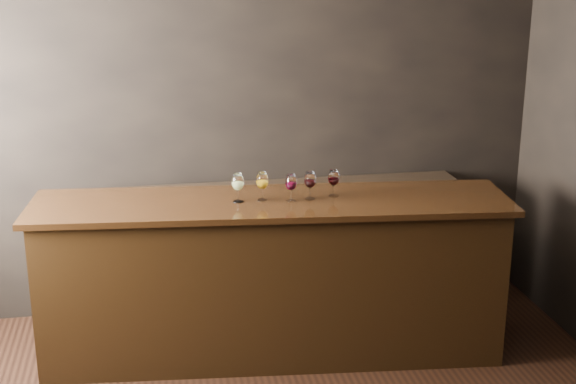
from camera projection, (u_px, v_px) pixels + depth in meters
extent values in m
cube|color=black|center=(206.00, 129.00, 5.89)|extent=(5.00, 0.02, 2.80)
cube|color=black|center=(272.00, 281.00, 5.39)|extent=(3.08, 0.95, 1.06)
cube|color=black|center=(272.00, 203.00, 5.23)|extent=(3.19, 1.03, 0.04)
cube|color=black|center=(277.00, 250.00, 6.04)|extent=(2.76, 0.40, 0.99)
cylinder|color=white|center=(238.00, 201.00, 5.19)|extent=(0.07, 0.07, 0.00)
cylinder|color=white|center=(238.00, 196.00, 5.18)|extent=(0.01, 0.01, 0.07)
ellipsoid|color=white|center=(238.00, 182.00, 5.15)|extent=(0.08, 0.08, 0.11)
cylinder|color=white|center=(238.00, 174.00, 5.14)|extent=(0.06, 0.06, 0.01)
ellipsoid|color=#CED06F|center=(238.00, 185.00, 5.16)|extent=(0.06, 0.06, 0.05)
cylinder|color=white|center=(262.00, 200.00, 5.22)|extent=(0.07, 0.07, 0.00)
cylinder|color=white|center=(262.00, 194.00, 5.21)|extent=(0.01, 0.01, 0.07)
ellipsoid|color=white|center=(262.00, 181.00, 5.18)|extent=(0.08, 0.08, 0.11)
cylinder|color=white|center=(262.00, 173.00, 5.17)|extent=(0.06, 0.06, 0.01)
ellipsoid|color=orange|center=(262.00, 183.00, 5.19)|extent=(0.06, 0.06, 0.05)
cylinder|color=white|center=(291.00, 201.00, 5.21)|extent=(0.06, 0.06, 0.00)
cylinder|color=white|center=(291.00, 195.00, 5.20)|extent=(0.01, 0.01, 0.07)
ellipsoid|color=white|center=(291.00, 182.00, 5.17)|extent=(0.08, 0.08, 0.11)
cylinder|color=white|center=(291.00, 175.00, 5.16)|extent=(0.06, 0.06, 0.01)
ellipsoid|color=black|center=(291.00, 185.00, 5.18)|extent=(0.06, 0.06, 0.05)
cylinder|color=white|center=(310.00, 199.00, 5.25)|extent=(0.07, 0.07, 0.00)
cylinder|color=white|center=(310.00, 193.00, 5.24)|extent=(0.01, 0.01, 0.07)
ellipsoid|color=white|center=(310.00, 180.00, 5.21)|extent=(0.08, 0.08, 0.11)
cylinder|color=white|center=(310.00, 172.00, 5.20)|extent=(0.06, 0.06, 0.01)
ellipsoid|color=black|center=(310.00, 183.00, 5.22)|extent=(0.06, 0.06, 0.05)
cylinder|color=white|center=(333.00, 196.00, 5.31)|extent=(0.06, 0.06, 0.00)
cylinder|color=white|center=(333.00, 190.00, 5.30)|extent=(0.01, 0.01, 0.07)
ellipsoid|color=white|center=(334.00, 178.00, 5.27)|extent=(0.08, 0.08, 0.11)
cylinder|color=white|center=(334.00, 171.00, 5.26)|extent=(0.06, 0.06, 0.01)
ellipsoid|color=black|center=(334.00, 180.00, 5.28)|extent=(0.06, 0.06, 0.05)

